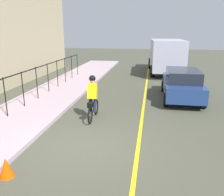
# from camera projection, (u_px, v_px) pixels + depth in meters

# --- Properties ---
(ground_plane) EXTENTS (80.00, 80.00, 0.00)m
(ground_plane) POSITION_uv_depth(u_px,v_px,m) (87.00, 145.00, 7.56)
(ground_plane) COLOR #494A3B
(lane_line_centre) EXTENTS (36.00, 0.12, 0.01)m
(lane_line_centre) POSITION_uv_depth(u_px,v_px,m) (138.00, 149.00, 7.31)
(lane_line_centre) COLOR yellow
(lane_line_centre) RESTS_ON ground
(cyclist_lead) EXTENTS (1.71, 0.36, 1.83)m
(cyclist_lead) POSITION_uv_depth(u_px,v_px,m) (93.00, 98.00, 9.52)
(cyclist_lead) COLOR black
(cyclist_lead) RESTS_ON ground
(patrol_sedan) EXTENTS (4.40, 1.93, 1.58)m
(patrol_sedan) POSITION_uv_depth(u_px,v_px,m) (182.00, 84.00, 12.43)
(patrol_sedan) COLOR navy
(patrol_sedan) RESTS_ON ground
(box_truck_background) EXTENTS (6.83, 2.82, 2.78)m
(box_truck_background) POSITION_uv_depth(u_px,v_px,m) (166.00, 55.00, 19.71)
(box_truck_background) COLOR #A9ABC3
(box_truck_background) RESTS_ON ground
(traffic_cone_far) EXTENTS (0.36, 0.36, 0.52)m
(traffic_cone_far) POSITION_uv_depth(u_px,v_px,m) (6.00, 168.00, 5.88)
(traffic_cone_far) COLOR #F64E04
(traffic_cone_far) RESTS_ON ground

